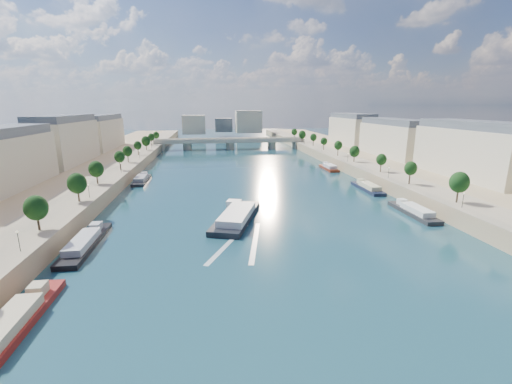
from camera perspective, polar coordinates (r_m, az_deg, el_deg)
name	(u,v)px	position (r m, az deg, el deg)	size (l,w,h in m)	color
ground	(249,186)	(141.19, -1.14, 0.99)	(700.00, 700.00, 0.00)	#0B2732
quay_left	(63,186)	(150.63, -29.50, 0.94)	(44.00, 520.00, 5.00)	#9E8460
quay_right	(412,175)	(165.03, 24.56, 2.53)	(44.00, 520.00, 5.00)	#9E8460
pave_left	(103,178)	(145.19, -24.12, 2.15)	(14.00, 520.00, 0.10)	gray
pave_right	(380,171)	(157.10, 20.01, 3.37)	(14.00, 520.00, 0.10)	gray
trees_left	(109,163)	(145.61, -23.37, 4.44)	(4.80, 268.80, 8.26)	#382B1E
trees_right	(367,155)	(164.19, 17.95, 5.90)	(4.80, 268.80, 8.26)	#382B1E
lamps_left	(107,176)	(134.01, -23.54, 2.48)	(0.36, 200.36, 4.28)	black
lamps_right	(366,163)	(159.04, 17.83, 4.68)	(0.36, 200.36, 4.28)	black
buildings_left	(36,146)	(164.62, -32.82, 6.45)	(16.00, 226.00, 23.20)	#C1B294
buildings_right	(426,140)	(180.19, 26.54, 7.70)	(16.00, 226.00, 23.20)	#C1B294
skyline	(227,123)	(356.98, -4.81, 11.37)	(79.00, 42.00, 22.00)	#C1B294
bridge	(230,142)	(262.30, -4.32, 8.25)	(112.00, 12.00, 8.15)	#C1B79E
tour_barge	(236,216)	(99.42, -3.27, -4.07)	(17.45, 31.10, 4.06)	black
wake	(242,242)	(84.36, -2.35, -8.32)	(15.57, 25.74, 0.04)	silver
moored_barges_left	(73,258)	(83.96, -28.23, -9.61)	(5.00, 162.31, 3.60)	#1B253D
moored_barges_right	(405,207)	(118.89, 23.64, -2.36)	(5.00, 163.40, 3.60)	black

